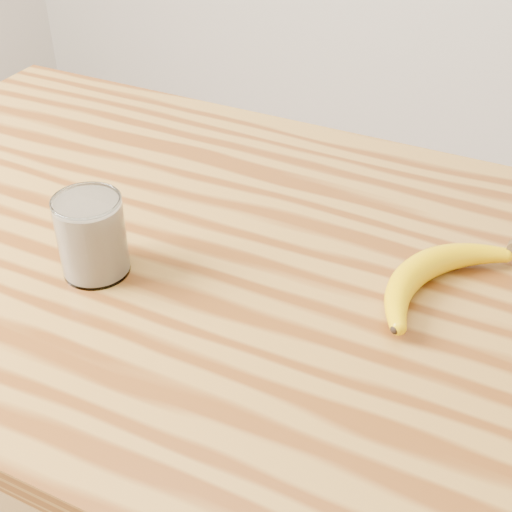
% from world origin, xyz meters
% --- Properties ---
extents(table, '(1.20, 0.80, 0.90)m').
position_xyz_m(table, '(0.00, 0.00, 0.77)').
color(table, olive).
rests_on(table, ground).
extents(smoothie_glass, '(0.09, 0.09, 0.11)m').
position_xyz_m(smoothie_glass, '(-0.06, -0.11, 0.95)').
color(smoothie_glass, white).
rests_on(smoothie_glass, table).
extents(banana, '(0.23, 0.33, 0.04)m').
position_xyz_m(banana, '(0.31, 0.05, 0.92)').
color(banana, '#D7A600').
rests_on(banana, table).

